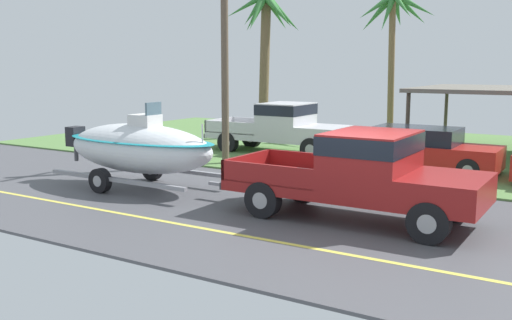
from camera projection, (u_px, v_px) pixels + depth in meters
The scene contains 9 objects.
ground at pixel (453, 167), 19.02m from camera, with size 36.00×22.00×0.11m.
pickup_truck_towing at pixel (369, 172), 12.19m from camera, with size 5.66×2.14×1.90m.
boat_on_trailer at pixel (139, 148), 15.54m from camera, with size 5.85×2.22×2.32m.
parked_pickup_background at pixel (285, 126), 21.54m from camera, with size 5.58×1.98×1.90m.
parked_sedan_far at pixel (421, 150), 18.02m from camera, with size 4.54×1.90×1.38m.
carport_awning at pixel (508, 91), 20.74m from camera, with size 6.02×5.80×2.49m.
palm_tree_near_left at pixel (266, 28), 25.77m from camera, with size 3.32×3.25×6.67m.
palm_tree_near_right at pixel (393, 21), 25.35m from camera, with size 3.38×2.76×6.52m.
utility_pole at pixel (225, 48), 18.80m from camera, with size 0.24×1.80×7.37m.
Camera 1 is at (4.37, -10.94, 3.26)m, focal length 40.86 mm.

